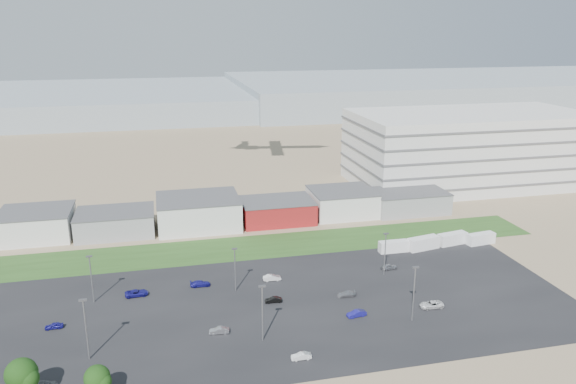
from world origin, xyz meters
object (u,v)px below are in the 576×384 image
object	(u,v)px
parked_car_6	(200,284)
parked_car_9	(137,293)
parked_car_4	(219,331)
parked_car_1	(356,314)
parked_car_8	(389,267)
parked_car_13	(301,356)
parked_car_12	(346,294)
parked_car_7	(273,300)
parked_car_11	(272,278)
box_trailer_a	(394,246)
parked_car_0	(431,304)
parked_car_5	(54,326)

from	to	relation	value
parked_car_6	parked_car_9	bearing A→B (deg)	97.27
parked_car_4	parked_car_9	xyz separation A→B (m)	(-14.83, 18.60, 0.06)
parked_car_6	parked_car_1	bearing A→B (deg)	-124.98
parked_car_1	parked_car_4	xyz separation A→B (m)	(-26.22, -0.18, -0.04)
parked_car_8	parked_car_13	bearing A→B (deg)	130.31
parked_car_1	parked_car_9	world-z (taller)	parked_car_9
parked_car_4	parked_car_12	bearing A→B (deg)	113.12
parked_car_7	parked_car_12	xyz separation A→B (m)	(15.10, -0.88, -0.00)
parked_car_4	parked_car_11	size ratio (longest dim) A/B	0.92
parked_car_1	parked_car_8	bearing A→B (deg)	134.14
box_trailer_a	parked_car_0	xyz separation A→B (m)	(-4.28, -28.38, -0.73)
parked_car_5	parked_car_7	bearing A→B (deg)	89.61
parked_car_9	parked_car_12	bearing A→B (deg)	-107.46
parked_car_1	parked_car_8	xyz separation A→B (m)	(14.65, 18.82, 0.02)
parked_car_13	parked_car_0	bearing A→B (deg)	111.90
parked_car_8	parked_car_11	xyz separation A→B (m)	(-27.13, 0.48, -0.01)
parked_car_7	parked_car_9	world-z (taller)	parked_car_9
parked_car_0	parked_car_9	distance (m)	59.57
parked_car_12	parked_car_0	bearing A→B (deg)	63.56
parked_car_8	parked_car_12	bearing A→B (deg)	120.72
parked_car_11	parked_car_13	size ratio (longest dim) A/B	1.14
box_trailer_a	parked_car_5	xyz separation A→B (m)	(-75.39, -19.93, -0.83)
parked_car_5	parked_car_8	bearing A→B (deg)	96.96
parked_car_8	parked_car_1	bearing A→B (deg)	135.68
parked_car_1	parked_car_6	xyz separation A→B (m)	(-27.95, 19.96, -0.01)
parked_car_12	parked_car_13	size ratio (longest dim) A/B	1.14
parked_car_1	parked_car_11	distance (m)	22.99
parked_car_6	parked_car_7	size ratio (longest dim) A/B	1.25
parked_car_0	parked_car_4	world-z (taller)	parked_car_0
parked_car_7	parked_car_13	distance (m)	20.68
parked_car_5	parked_car_6	bearing A→B (deg)	111.20
parked_car_5	parked_car_6	world-z (taller)	parked_car_6
parked_car_5	parked_car_13	bearing A→B (deg)	63.01
parked_car_12	parked_car_9	bearing A→B (deg)	-100.62
parked_car_13	parked_car_12	bearing A→B (deg)	144.08
parked_car_0	parked_car_7	bearing A→B (deg)	-104.99
parked_car_7	parked_car_12	bearing A→B (deg)	90.43
parked_car_0	parked_car_12	size ratio (longest dim) A/B	1.21
parked_car_6	parked_car_9	world-z (taller)	parked_car_9
parked_car_1	parked_car_5	bearing A→B (deg)	-106.65
parked_car_8	parked_car_9	distance (m)	55.70
parked_car_4	parked_car_11	bearing A→B (deg)	150.43
parked_car_11	parked_car_4	bearing A→B (deg)	146.54
parked_car_8	parked_car_11	size ratio (longest dim) A/B	0.98
box_trailer_a	parked_car_12	distance (m)	27.69
parked_car_4	parked_car_6	bearing A→B (deg)	-169.47
parked_car_0	parked_car_4	xyz separation A→B (m)	(-41.83, -0.21, -0.06)
parked_car_1	parked_car_7	xyz separation A→B (m)	(-14.28, 9.23, -0.06)
parked_car_8	parked_car_13	world-z (taller)	parked_car_8
parked_car_6	parked_car_7	xyz separation A→B (m)	(13.67, -10.73, -0.06)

